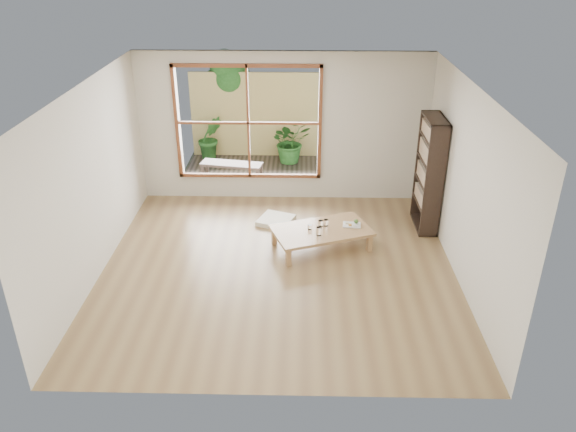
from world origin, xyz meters
name	(u,v)px	position (x,y,z in m)	size (l,w,h in m)	color
ground	(278,268)	(0.00, 0.00, 0.00)	(5.00, 5.00, 0.00)	olive
low_table	(322,231)	(0.63, 0.60, 0.28)	(1.63, 1.26, 0.31)	tan
floor_cushion	(276,220)	(-0.10, 1.42, 0.04)	(0.52, 0.52, 0.08)	white
bookshelf	(429,174)	(2.33, 1.38, 0.91)	(0.29, 0.82, 1.83)	#2D2019
glass_tall	(319,231)	(0.58, 0.41, 0.38)	(0.07, 0.07, 0.13)	silver
glass_mid	(326,223)	(0.70, 0.72, 0.37)	(0.07, 0.07, 0.10)	silver
glass_short	(321,223)	(0.62, 0.71, 0.36)	(0.07, 0.07, 0.09)	silver
glass_small	(310,227)	(0.45, 0.60, 0.35)	(0.06, 0.06, 0.07)	silver
food_tray	(353,224)	(1.11, 0.75, 0.33)	(0.29, 0.22, 0.08)	white
deck	(255,173)	(-0.60, 3.56, 0.00)	(2.80, 2.00, 0.05)	#3B322B
garden_bench	(232,166)	(-1.01, 3.11, 0.33)	(1.21, 0.53, 0.37)	#2D2019
bamboo_fence	(258,115)	(-0.60, 4.56, 0.90)	(2.80, 0.06, 1.80)	tan
shrub_right	(291,141)	(0.09, 4.17, 0.47)	(0.81, 0.70, 0.90)	#2A6324
shrub_left	(210,138)	(-1.59, 4.30, 0.49)	(0.51, 0.41, 0.94)	#2A6324
garden_tree	(226,77)	(-1.28, 4.86, 1.63)	(1.04, 0.85, 2.22)	#4C3D2D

